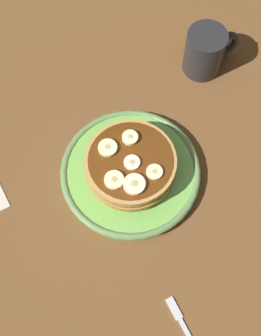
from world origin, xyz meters
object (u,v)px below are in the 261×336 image
Objects in this scene: banana_slice_4 at (134,184)px; plate at (131,173)px; coffee_mug at (206,51)px; banana_slice_1 at (130,138)px; banana_slice_3 at (108,148)px; fork at (187,332)px; banana_slice_0 at (129,164)px; banana_slice_2 at (114,180)px; pancake_stack at (131,165)px; banana_slice_5 at (154,172)px.

plate is at bearing 74.89° from banana_slice_4.
coffee_mug is (22.50, 19.55, -1.97)cm from banana_slice_4.
plate is 6.71cm from banana_slice_1.
fork is at bearing -89.10° from banana_slice_3.
banana_slice_0 is 0.25× the size of coffee_mug.
banana_slice_2 is at bearing -148.53° from plate.
pancake_stack is at bearing 85.26° from fork.
banana_slice_4 is at bearing -108.23° from banana_slice_1.
banana_slice_5 is at bearing -54.95° from pancake_stack.
banana_slice_2 is (-3.27, -1.69, 0.09)cm from banana_slice_0.
banana_slice_3 is (-2.15, 3.84, 0.10)cm from banana_slice_0.
fork is (-3.55, -30.42, -6.43)cm from banana_slice_1.
pancake_stack is 2.63cm from banana_slice_0.
coffee_mug is at bearing 45.12° from banana_slice_5.
pancake_stack reaches higher than plate.
banana_slice_4 is (-1.13, -4.20, 5.53)cm from plate.
banana_slice_4 is at bearing 87.46° from fork.
banana_slice_4 is at bearing -36.24° from banana_slice_2.
pancake_stack is at bearing 125.05° from banana_slice_5.
banana_slice_3 is at bearing 131.16° from pancake_stack.
banana_slice_4 is at bearing -168.91° from banana_slice_5.
banana_slice_3 is at bearing 90.90° from fork.
banana_slice_1 is 31.29cm from fork.
banana_slice_3 reaches higher than pancake_stack.
banana_slice_2 is 3.23cm from banana_slice_4.
plate is at bearing 127.24° from banana_slice_5.
coffee_mug is (21.36, 15.35, 3.56)cm from plate.
plate is at bearing -51.20° from banana_slice_3.
banana_slice_5 reaches higher than fork.
coffee_mug reaches higher than pancake_stack.
pancake_stack is 4.97× the size of banana_slice_2.
plate is at bearing 52.04° from banana_slice_0.
banana_slice_4 reaches higher than plate.
pancake_stack is 5.95× the size of banana_slice_1.
coffee_mug is at bearing 35.58° from pancake_stack.
banana_slice_0 is at bearing 86.36° from fork.
banana_slice_0 and banana_slice_5 have the same top height.
fork is at bearing -119.08° from coffee_mug.
plate is 26.55cm from coffee_mug.
plate is at bearing -111.83° from banana_slice_1.
banana_slice_1 and banana_slice_3 have the same top height.
banana_slice_4 is at bearing -105.11° from plate.
coffee_mug is at bearing 35.09° from banana_slice_2.
banana_slice_3 is (-2.72, 3.11, 2.56)cm from pancake_stack.
pancake_stack is 5.03× the size of banana_slice_3.
pancake_stack is at bearing -111.12° from banana_slice_1.
banana_slice_3 reaches higher than fork.
banana_slice_3 reaches higher than plate.
banana_slice_2 is at bearing 143.76° from banana_slice_4.
banana_slice_2 reaches higher than banana_slice_5.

